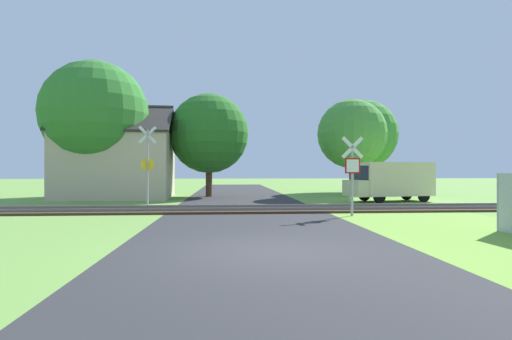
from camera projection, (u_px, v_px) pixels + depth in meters
The scene contains 11 objects.
ground_plane at pixel (266, 251), 8.73m from camera, with size 160.00×160.00×0.00m, color #6B9942.
road_asphalt at pixel (259, 236), 10.72m from camera, with size 6.73×80.00×0.01m, color #2D2D30.
rail_track at pixel (246, 210), 17.49m from camera, with size 60.00×2.60×0.22m.
stop_sign_near at pixel (352, 170), 15.56m from camera, with size 0.88×0.15×3.11m.
crossing_sign_far at pixel (148, 161), 19.54m from camera, with size 0.86×0.23×3.97m.
house at pixel (118, 164), 26.04m from camera, with size 7.41×6.90×6.07m.
tree_center at pixel (209, 134), 27.22m from camera, with size 5.40×5.40×7.01m.
tree_left at pixel (95, 114), 24.77m from camera, with size 6.53×6.53×8.57m.
tree_far at pixel (363, 134), 32.97m from camera, with size 5.65×5.65×7.60m.
tree_right at pixel (352, 134), 27.88m from camera, with size 4.81×4.81×6.75m.
mail_truck at pixel (391, 180), 22.90m from camera, with size 5.17×2.77×2.24m.
Camera 1 is at (-0.87, -8.69, 1.77)m, focal length 28.00 mm.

